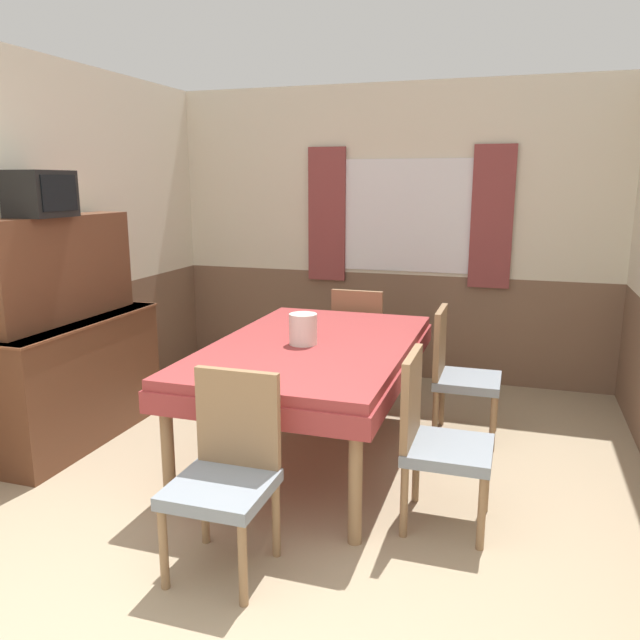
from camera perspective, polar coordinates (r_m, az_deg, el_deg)
wall_back at (r=5.67m, az=6.45°, el=7.85°), size 4.35×0.09×2.60m
wall_left at (r=4.77m, az=-23.31°, el=5.91°), size 0.05×4.28×2.60m
dining_table at (r=4.00m, az=-0.65°, el=-3.46°), size 1.23×2.03×0.77m
chair_right_far at (r=4.45m, az=12.47°, el=-4.52°), size 0.44×0.44×0.92m
chair_head_window at (r=5.21m, az=3.70°, el=-1.73°), size 0.44×0.44×0.92m
chair_right_near at (r=3.32m, az=10.47°, el=-10.36°), size 0.44×0.44×0.92m
chair_head_near at (r=2.97m, az=-8.50°, el=-13.21°), size 0.44×0.44×0.92m
sideboard at (r=4.58m, az=-21.77°, el=-2.46°), size 0.46×1.40×1.55m
tv at (r=4.31m, az=-24.18°, el=10.48°), size 0.29×0.37×0.29m
vase at (r=3.91m, az=-1.55°, el=-0.83°), size 0.18×0.18×0.19m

